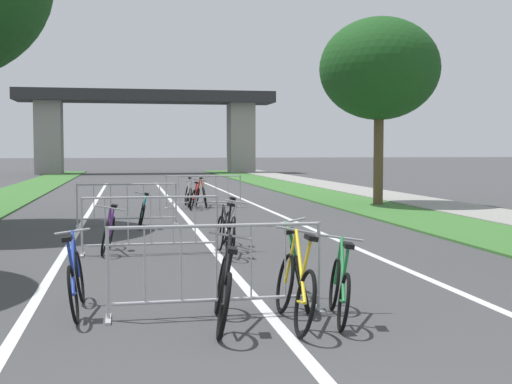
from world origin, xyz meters
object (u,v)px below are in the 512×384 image
bicycle_white_3 (188,195)px  bicycle_red_7 (195,198)px  crowd_barrier_fourth (204,192)px  crowd_barrier_nearest (216,270)px  bicycle_silver_4 (229,228)px  bicycle_orange_5 (204,195)px  crowd_barrier_third (127,205)px  crowd_barrier_second (151,225)px  bicycle_teal_8 (142,214)px  bicycle_blue_6 (76,281)px  bicycle_green_10 (299,273)px  bicycle_black_1 (223,291)px  bicycle_black_11 (225,234)px  bicycle_purple_9 (109,233)px  tree_right_cypress_far (379,69)px  bicycle_green_0 (340,288)px  bicycle_yellow_2 (295,289)px

bicycle_white_3 → bicycle_red_7: bicycle_white_3 is taller
crowd_barrier_fourth → crowd_barrier_nearest: bearing=-95.8°
bicycle_silver_4 → bicycle_orange_5: (0.60, 9.56, -0.00)m
crowd_barrier_third → crowd_barrier_second: bearing=-85.0°
bicycle_teal_8 → bicycle_white_3: bearing=75.0°
bicycle_silver_4 → bicycle_red_7: bearing=-88.8°
bicycle_blue_6 → bicycle_red_7: bicycle_red_7 is taller
bicycle_red_7 → bicycle_green_10: 13.57m
bicycle_black_1 → bicycle_black_11: 4.86m
crowd_barrier_third → bicycle_black_11: 5.51m
crowd_barrier_second → bicycle_green_10: (1.64, -4.40, -0.14)m
crowd_barrier_nearest → bicycle_orange_5: size_ratio=1.47×
bicycle_silver_4 → bicycle_purple_9: size_ratio=1.02×
crowd_barrier_fourth → bicycle_orange_5: (0.08, 0.51, -0.15)m
bicycle_blue_6 → crowd_barrier_nearest: bearing=-15.2°
bicycle_teal_8 → tree_right_cypress_far: bearing=32.9°
tree_right_cypress_far → bicycle_silver_4: 11.61m
tree_right_cypress_far → bicycle_black_1: bearing=-116.7°
bicycle_green_10 → bicycle_green_0: bearing=-63.2°
bicycle_black_1 → bicycle_red_7: 14.48m
crowd_barrier_nearest → bicycle_purple_9: 5.32m
crowd_barrier_second → crowd_barrier_fourth: 9.76m
crowd_barrier_second → bicycle_white_3: (1.58, 10.15, -0.16)m
crowd_barrier_second → bicycle_green_10: bearing=-69.5°
bicycle_white_3 → bicycle_teal_8: 6.18m
bicycle_black_1 → bicycle_yellow_2: 0.78m
crowd_barrier_nearest → bicycle_purple_9: (-1.34, 5.14, -0.17)m
bicycle_purple_9 → crowd_barrier_second: bearing=158.8°
crowd_barrier_third → bicycle_blue_6: (-0.59, -9.13, -0.15)m
bicycle_orange_5 → crowd_barrier_second: bearing=-94.9°
bicycle_orange_5 → bicycle_teal_8: 6.26m
bicycle_silver_4 → bicycle_yellow_2: bearing=91.0°
crowd_barrier_second → bicycle_orange_5: 10.28m
crowd_barrier_second → bicycle_teal_8: bearing=90.9°
crowd_barrier_second → bicycle_blue_6: crowd_barrier_second is taller
crowd_barrier_third → bicycle_green_0: (2.30, -10.04, -0.16)m
crowd_barrier_second → bicycle_silver_4: 1.60m
bicycle_purple_9 → bicycle_green_10: 5.33m
crowd_barrier_fourth → bicycle_orange_5: bearing=80.9°
bicycle_black_1 → bicycle_purple_9: size_ratio=1.07×
bicycle_green_0 → bicycle_teal_8: bearing=113.4°
bicycle_green_0 → bicycle_purple_9: (-2.65, 5.63, -0.00)m
crowd_barrier_third → bicycle_green_10: bearing=-77.4°
crowd_barrier_second → bicycle_white_3: 10.27m
crowd_barrier_nearest → bicycle_blue_6: size_ratio=1.45×
bicycle_black_11 → crowd_barrier_third: bearing=105.6°
crowd_barrier_second → bicycle_yellow_2: crowd_barrier_second is taller
crowd_barrier_third → bicycle_red_7: crowd_barrier_third is taller
crowd_barrier_nearest → bicycle_white_3: (1.00, 14.93, -0.16)m
tree_right_cypress_far → bicycle_teal_8: bearing=-147.4°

